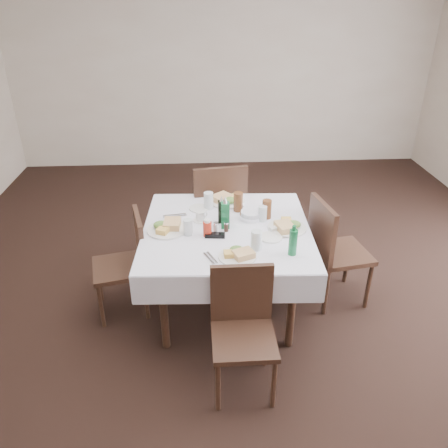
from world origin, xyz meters
name	(u,v)px	position (x,y,z in m)	size (l,w,h in m)	color
ground_plane	(248,305)	(0.00, 0.00, 0.00)	(7.00, 7.00, 0.00)	black
room_shell	(255,102)	(0.00, 0.00, 1.71)	(6.04, 7.04, 2.80)	#C4B29D
dining_table	(227,237)	(-0.19, 0.00, 0.68)	(1.34, 1.34, 0.76)	black
chair_north	(218,207)	(-0.22, 0.73, 0.58)	(0.55, 0.55, 1.02)	black
chair_south	(243,322)	(-0.13, -0.77, 0.49)	(0.41, 0.41, 0.86)	black
chair_east	(332,246)	(0.68, 0.06, 0.53)	(0.50, 0.50, 0.92)	black
chair_west	(129,258)	(-0.96, 0.04, 0.49)	(0.49, 0.49, 0.86)	black
meal_north	(227,200)	(-0.16, 0.45, 0.79)	(0.30, 0.30, 0.07)	white
meal_south	(238,254)	(-0.13, -0.42, 0.78)	(0.26, 0.26, 0.06)	white
meal_east	(287,226)	(0.28, -0.05, 0.79)	(0.29, 0.29, 0.06)	white
meal_west	(167,227)	(-0.64, -0.01, 0.79)	(0.30, 0.30, 0.07)	white
side_plate_a	(199,208)	(-0.39, 0.34, 0.77)	(0.16, 0.16, 0.01)	white
side_plate_b	(271,237)	(0.13, -0.18, 0.77)	(0.17, 0.17, 0.01)	white
water_n	(209,201)	(-0.31, 0.34, 0.83)	(0.08, 0.08, 0.14)	silver
water_s	(256,240)	(0.00, -0.32, 0.83)	(0.08, 0.08, 0.14)	silver
water_e	(263,214)	(0.10, 0.10, 0.82)	(0.07, 0.07, 0.12)	silver
water_w	(188,227)	(-0.48, -0.09, 0.82)	(0.07, 0.07, 0.12)	silver
iced_tea_a	(238,202)	(-0.07, 0.29, 0.84)	(0.08, 0.08, 0.16)	brown
iced_tea_b	(267,209)	(0.14, 0.15, 0.84)	(0.07, 0.07, 0.15)	brown
bread_basket	(251,215)	(0.02, 0.15, 0.79)	(0.19, 0.19, 0.06)	silver
oil_cruet_dark	(221,211)	(-0.22, 0.10, 0.86)	(0.05, 0.05, 0.23)	black
oil_cruet_green	(225,214)	(-0.20, 0.01, 0.88)	(0.06, 0.06, 0.26)	#176C39
ketchup_bottle	(207,228)	(-0.34, -0.12, 0.83)	(0.06, 0.06, 0.14)	#B42513
salt_shaker	(216,228)	(-0.27, -0.08, 0.81)	(0.04, 0.04, 0.09)	white
pepper_shaker	(226,227)	(-0.19, -0.05, 0.80)	(0.03, 0.03, 0.08)	#3B251B
coffee_mug	(200,217)	(-0.38, 0.13, 0.80)	(0.12, 0.11, 0.08)	white
sunglasses	(215,235)	(-0.28, -0.14, 0.78)	(0.15, 0.06, 0.03)	black
green_bottle	(293,242)	(0.24, -0.41, 0.86)	(0.06, 0.06, 0.22)	#176C39
sugar_caddy	(275,229)	(0.17, -0.08, 0.78)	(0.09, 0.07, 0.04)	white
cutlery_n	(240,203)	(-0.04, 0.43, 0.77)	(0.05, 0.18, 0.01)	silver
cutlery_s	(211,258)	(-0.32, -0.43, 0.77)	(0.10, 0.16, 0.01)	silver
cutlery_e	(283,237)	(0.22, -0.18, 0.77)	(0.19, 0.05, 0.01)	silver
cutlery_w	(175,216)	(-0.59, 0.22, 0.77)	(0.19, 0.07, 0.01)	silver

